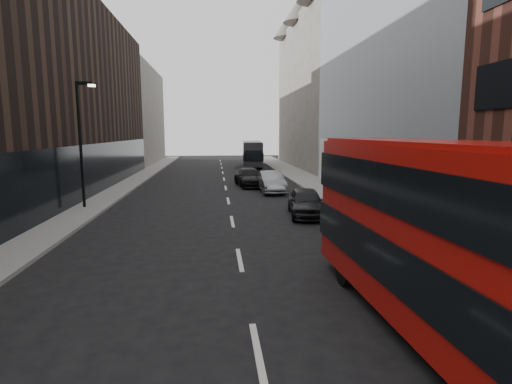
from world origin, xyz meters
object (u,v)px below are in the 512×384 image
object	(u,v)px
car_b	(271,182)
red_bus	(453,234)
car_a	(306,202)
car_c	(250,177)
grey_bus	(252,153)
street_lamp	(81,136)

from	to	relation	value
car_b	red_bus	bearing A→B (deg)	-89.18
car_a	car_c	bearing A→B (deg)	105.66
red_bus	car_c	distance (m)	24.94
grey_bus	red_bus	bearing A→B (deg)	-86.27
car_c	car_b	bearing A→B (deg)	-76.47
street_lamp	red_bus	world-z (taller)	street_lamp
street_lamp	grey_bus	size ratio (longest dim) A/B	0.70
street_lamp	car_b	distance (m)	13.18
street_lamp	car_a	size ratio (longest dim) A/B	1.62
red_bus	car_b	distance (m)	21.42
grey_bus	car_c	xyz separation A→B (m)	(-1.86, -17.92, -1.00)
grey_bus	car_a	distance (m)	29.88
red_bus	grey_bus	world-z (taller)	red_bus
grey_bus	car_a	world-z (taller)	grey_bus
red_bus	grey_bus	bearing A→B (deg)	88.52
red_bus	grey_bus	size ratio (longest dim) A/B	1.05
street_lamp	red_bus	bearing A→B (deg)	-52.38
street_lamp	red_bus	distance (m)	20.14
car_a	car_b	bearing A→B (deg)	100.86
car_b	car_a	bearing A→B (deg)	-86.65
grey_bus	street_lamp	bearing A→B (deg)	-110.71
car_c	street_lamp	bearing A→B (deg)	-145.77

